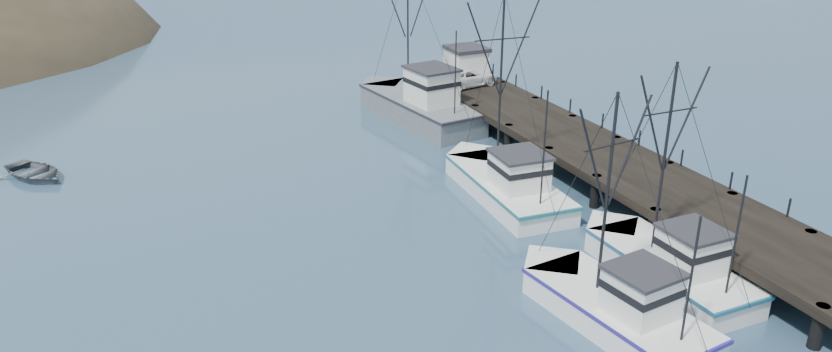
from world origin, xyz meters
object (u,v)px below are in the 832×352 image
(work_vessel, at_px, (418,104))
(pickup_truck, at_px, (468,77))
(pier, at_px, (583,147))
(motorboat, at_px, (36,177))
(trawler_far, at_px, (505,183))
(pier_shed, at_px, (466,63))
(trawler_mid, at_px, (612,306))
(trawler_near, at_px, (665,264))

(work_vessel, relative_size, pickup_truck, 2.82)
(pier, xyz_separation_m, motorboat, (-32.63, 12.89, -1.69))
(trawler_far, bearing_deg, motorboat, 151.26)
(trawler_far, distance_m, pier_shed, 19.56)
(work_vessel, distance_m, motorboat, 27.26)
(pier, xyz_separation_m, trawler_mid, (-9.11, -15.16, -0.87))
(work_vessel, xyz_separation_m, pickup_truck, (4.79, 0.82, 1.49))
(trawler_far, height_order, pickup_truck, trawler_far)
(trawler_near, bearing_deg, pier, 71.14)
(trawler_near, bearing_deg, pier_shed, 81.32)
(trawler_far, bearing_deg, pier, 12.30)
(work_vessel, bearing_deg, pier_shed, 24.75)
(motorboat, bearing_deg, pickup_truck, -27.94)
(pickup_truck, bearing_deg, pier, 171.51)
(trawler_far, xyz_separation_m, motorboat, (-26.09, 14.31, -0.82))
(trawler_near, xyz_separation_m, pier_shed, (4.57, 29.94, 2.60))
(trawler_near, distance_m, motorboat, 38.34)
(trawler_far, distance_m, motorboat, 29.77)
(trawler_near, relative_size, work_vessel, 0.74)
(trawler_mid, distance_m, pickup_truck, 31.46)
(trawler_mid, relative_size, pickup_truck, 2.04)
(pier, relative_size, motorboat, 8.81)
(trawler_mid, xyz_separation_m, trawler_far, (2.57, 13.74, 0.00))
(trawler_far, relative_size, motorboat, 2.46)
(pier, distance_m, motorboat, 35.12)
(motorboat, bearing_deg, work_vessel, -28.98)
(trawler_near, distance_m, trawler_mid, 5.04)
(pier, distance_m, pickup_truck, 15.12)
(work_vessel, xyz_separation_m, motorboat, (-27.20, -1.37, -1.23))
(trawler_mid, distance_m, pier_shed, 33.35)
(work_vessel, height_order, pier_shed, work_vessel)
(pier, relative_size, work_vessel, 3.04)
(trawler_near, xyz_separation_m, pickup_truck, (3.84, 28.22, 1.89))
(pier, height_order, trawler_near, trawler_near)
(pier, relative_size, trawler_near, 4.10)
(trawler_far, height_order, pier_shed, trawler_far)
(pier, bearing_deg, trawler_mid, -120.99)
(pier, xyz_separation_m, trawler_near, (-4.49, -13.14, -0.87))
(pier_shed, height_order, pickup_truck, pier_shed)
(work_vessel, bearing_deg, trawler_far, -94.01)
(pier, height_order, trawler_far, trawler_far)
(trawler_far, xyz_separation_m, pickup_truck, (5.89, 16.50, 1.89))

